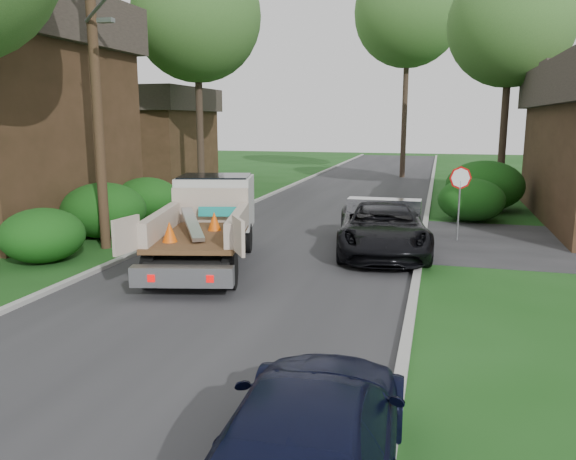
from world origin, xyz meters
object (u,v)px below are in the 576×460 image
at_px(flatbed_truck, 210,216).
at_px(stop_sign, 460,188).
at_px(utility_pole, 95,78).
at_px(tree_right_far, 511,24).
at_px(tree_left_back, 29,8).
at_px(black_pickup, 382,227).
at_px(navy_suv, 310,439).
at_px(tree_center_far, 408,13).
at_px(house_left_far, 144,135).
at_px(tree_left_far, 197,17).

bearing_deg(flatbed_truck, stop_sign, 19.21).
distance_m(stop_sign, utility_pole, 11.91).
height_order(tree_right_far, tree_left_back, tree_left_back).
bearing_deg(black_pickup, tree_left_back, 151.63).
bearing_deg(navy_suv, black_pickup, -90.71).
relative_size(stop_sign, black_pickup, 0.44).
relative_size(tree_left_back, flatbed_truck, 1.84).
bearing_deg(stop_sign, tree_right_far, 78.19).
bearing_deg(tree_center_far, stop_sign, -81.34).
relative_size(house_left_far, navy_suv, 1.60).
height_order(stop_sign, utility_pole, utility_pole).
height_order(stop_sign, flatbed_truck, stop_sign).
xyz_separation_m(tree_left_back, black_pickup, (16.94, -6.37, -8.20)).
distance_m(stop_sign, navy_suv, 14.10).
bearing_deg(tree_right_far, tree_left_far, -168.69).
relative_size(tree_left_far, tree_center_far, 0.84).
distance_m(flatbed_truck, navy_suv, 10.78).
bearing_deg(utility_pole, tree_center_far, 73.35).
relative_size(utility_pole, house_left_far, 1.32).
bearing_deg(tree_left_back, flatbed_truck, -34.65).
xyz_separation_m(house_left_far, tree_right_far, (21.00, -2.00, 5.43)).
relative_size(utility_pole, black_pickup, 1.78).
height_order(black_pickup, navy_suv, black_pickup).
xyz_separation_m(utility_pole, tree_left_back, (-8.52, 8.02, 3.80)).
bearing_deg(utility_pole, house_left_far, 115.23).
bearing_deg(tree_left_back, tree_right_far, 18.03).
bearing_deg(navy_suv, tree_left_back, -48.69).
relative_size(house_left_far, black_pickup, 1.35).
bearing_deg(tree_left_back, black_pickup, -20.60).
relative_size(tree_right_far, tree_left_back, 0.96).
bearing_deg(black_pickup, house_left_far, 129.16).
relative_size(stop_sign, utility_pole, 0.25).
relative_size(tree_right_far, tree_center_far, 0.79).
relative_size(flatbed_truck, navy_suv, 1.38).
distance_m(utility_pole, tree_right_far, 20.12).
height_order(house_left_far, tree_left_far, tree_left_far).
xyz_separation_m(stop_sign, tree_center_far, (-3.20, 21.00, 9.20)).
bearing_deg(tree_right_far, navy_suv, -99.44).
bearing_deg(navy_suv, tree_right_far, -102.19).
bearing_deg(navy_suv, house_left_far, -60.71).
xyz_separation_m(tree_right_far, tree_left_back, (-21.50, -7.00, 0.50)).
height_order(tree_center_far, navy_suv, tree_center_far).
xyz_separation_m(flatbed_truck, navy_suv, (5.11, -9.47, -0.57)).
relative_size(house_left_far, tree_left_far, 0.62).
xyz_separation_m(tree_left_back, tree_center_far, (16.00, 17.00, 2.00)).
bearing_deg(flatbed_truck, tree_left_far, 101.26).
distance_m(tree_left_far, tree_left_back, 7.63).
xyz_separation_m(utility_pole, navy_suv, (8.83, -9.92, -4.49)).
distance_m(tree_left_back, flatbed_truck, 16.76).
bearing_deg(flatbed_truck, house_left_far, 110.44).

